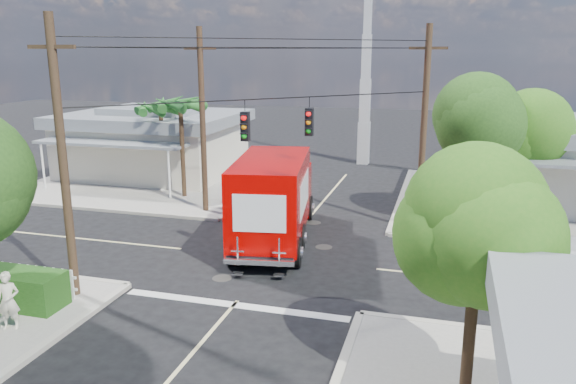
% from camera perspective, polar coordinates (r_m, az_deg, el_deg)
% --- Properties ---
extents(ground, '(120.00, 120.00, 0.00)m').
position_cam_1_polar(ground, '(22.09, -1.43, -6.77)').
color(ground, black).
rests_on(ground, ground).
extents(sidewalk_ne, '(14.12, 14.12, 0.14)m').
position_cam_1_polar(sidewalk_ne, '(31.90, 23.85, -1.27)').
color(sidewalk_ne, gray).
rests_on(sidewalk_ne, ground).
extents(sidewalk_nw, '(14.12, 14.12, 0.14)m').
position_cam_1_polar(sidewalk_nw, '(35.87, -12.94, 1.19)').
color(sidewalk_nw, gray).
rests_on(sidewalk_nw, ground).
extents(road_markings, '(32.00, 32.00, 0.01)m').
position_cam_1_polar(road_markings, '(20.79, -2.65, -8.14)').
color(road_markings, beige).
rests_on(road_markings, ground).
extents(building_ne, '(11.80, 10.20, 4.50)m').
position_cam_1_polar(building_ne, '(32.76, 26.80, 2.83)').
color(building_ne, beige).
rests_on(building_ne, sidewalk_ne).
extents(building_nw, '(10.80, 10.20, 4.30)m').
position_cam_1_polar(building_nw, '(37.37, -13.47, 5.03)').
color(building_nw, beige).
rests_on(building_nw, sidewalk_nw).
extents(radio_tower, '(0.80, 0.80, 17.00)m').
position_cam_1_polar(radio_tower, '(40.16, 7.89, 10.80)').
color(radio_tower, silver).
rests_on(radio_tower, ground).
extents(tree_ne_front, '(4.21, 4.14, 6.66)m').
position_cam_1_polar(tree_ne_front, '(26.65, 18.13, 6.73)').
color(tree_ne_front, '#422D1C').
rests_on(tree_ne_front, sidewalk_ne).
extents(tree_ne_back, '(3.77, 3.66, 5.82)m').
position_cam_1_polar(tree_ne_back, '(29.11, 23.05, 5.72)').
color(tree_ne_back, '#422D1C').
rests_on(tree_ne_back, sidewalk_ne).
extents(tree_se, '(3.67, 3.54, 5.62)m').
position_cam_1_polar(tree_se, '(13.05, 18.85, -3.74)').
color(tree_se, '#422D1C').
rests_on(tree_se, sidewalk_se).
extents(palm_nw_front, '(3.01, 3.08, 5.59)m').
position_cam_1_polar(palm_nw_front, '(30.57, -10.88, 8.56)').
color(palm_nw_front, '#422D1C').
rests_on(palm_nw_front, sidewalk_nw).
extents(palm_nw_back, '(3.01, 3.08, 5.19)m').
position_cam_1_polar(palm_nw_back, '(32.85, -12.83, 8.18)').
color(palm_nw_back, '#422D1C').
rests_on(palm_nw_back, sidewalk_nw).
extents(utility_poles, '(12.00, 10.68, 9.00)m').
position_cam_1_polar(utility_poles, '(22.89, -4.11, 6.05)').
color(utility_poles, '#473321').
rests_on(utility_poles, ground).
extents(picket_fence, '(5.94, 0.06, 1.00)m').
position_cam_1_polar(picket_fence, '(21.11, -27.24, -7.44)').
color(picket_fence, silver).
rests_on(picket_fence, sidewalk_sw).
extents(vending_boxes, '(1.90, 0.50, 1.10)m').
position_cam_1_polar(vending_boxes, '(26.87, 16.00, -1.95)').
color(vending_boxes, '#A92216').
rests_on(vending_boxes, sidewalk_ne).
extents(delivery_truck, '(3.96, 8.87, 3.71)m').
position_cam_1_polar(delivery_truck, '(23.55, -1.43, -0.62)').
color(delivery_truck, black).
rests_on(delivery_truck, ground).
extents(parked_car, '(5.50, 3.59, 1.41)m').
position_cam_1_polar(parked_car, '(23.61, 23.67, -4.80)').
color(parked_car, silver).
rests_on(parked_car, ground).
extents(pedestrian, '(0.74, 0.62, 1.72)m').
position_cam_1_polar(pedestrian, '(18.06, -26.55, -9.85)').
color(pedestrian, beige).
rests_on(pedestrian, sidewalk_sw).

